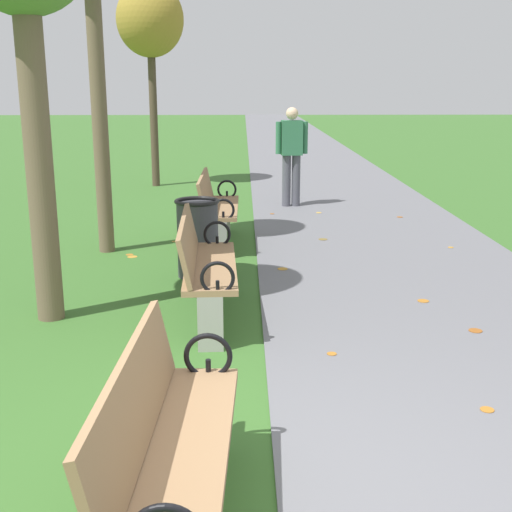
# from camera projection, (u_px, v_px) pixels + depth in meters

# --- Properties ---
(paved_walkway) EXTENTS (3.13, 44.00, 0.02)m
(paved_walkway) POSITION_uv_depth(u_px,v_px,m) (299.00, 149.00, 20.66)
(paved_walkway) COLOR slate
(paved_walkway) RESTS_ON ground
(park_bench_1) EXTENTS (0.54, 1.62, 0.90)m
(park_bench_1) POSITION_uv_depth(u_px,v_px,m) (168.00, 446.00, 2.98)
(park_bench_1) COLOR #93704C
(park_bench_1) RESTS_ON ground
(park_bench_2) EXTENTS (0.53, 1.62, 0.90)m
(park_bench_2) POSITION_uv_depth(u_px,v_px,m) (205.00, 265.00, 5.90)
(park_bench_2) COLOR #93704C
(park_bench_2) RESTS_ON ground
(park_bench_3) EXTENTS (0.48, 1.60, 0.90)m
(park_bench_3) POSITION_uv_depth(u_px,v_px,m) (217.00, 207.00, 8.62)
(park_bench_3) COLOR #93704C
(park_bench_3) RESTS_ON ground
(tree_3) EXTENTS (1.28, 1.28, 3.89)m
(tree_3) POSITION_uv_depth(u_px,v_px,m) (150.00, 22.00, 12.80)
(tree_3) COLOR #4C3D2D
(tree_3) RESTS_ON ground
(pedestrian_walking) EXTENTS (0.53, 0.24, 1.62)m
(pedestrian_walking) POSITION_uv_depth(u_px,v_px,m) (292.00, 151.00, 11.06)
(pedestrian_walking) COLOR #4C4C56
(pedestrian_walking) RESTS_ON paved_walkway
(trash_bin) EXTENTS (0.48, 0.48, 0.84)m
(trash_bin) POSITION_uv_depth(u_px,v_px,m) (198.00, 238.00, 7.20)
(trash_bin) COLOR #38383D
(trash_bin) RESTS_ON ground
(scattered_leaves) EXTENTS (4.09, 8.25, 0.02)m
(scattered_leaves) POSITION_uv_depth(u_px,v_px,m) (308.00, 289.00, 6.77)
(scattered_leaves) COLOR #AD6B23
(scattered_leaves) RESTS_ON ground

